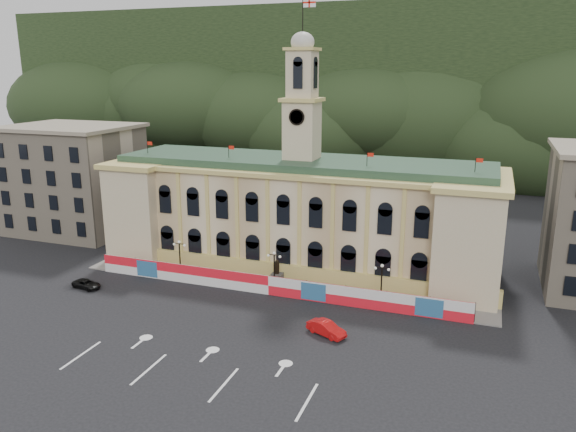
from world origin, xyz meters
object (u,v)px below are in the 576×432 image
(red_sedan, at_px, (326,328))
(lamp_center, at_px, (274,267))
(black_suv, at_px, (87,284))
(statue, at_px, (277,278))

(red_sedan, bearing_deg, lamp_center, 68.44)
(black_suv, bearing_deg, red_sedan, -84.21)
(lamp_center, relative_size, black_suv, 1.19)
(statue, bearing_deg, black_suv, -158.55)
(red_sedan, distance_m, black_suv, 33.42)
(statue, height_order, black_suv, statue)
(black_suv, bearing_deg, lamp_center, -61.27)
(statue, relative_size, red_sedan, 0.77)
(statue, xyz_separation_m, black_suv, (-23.30, -9.16, -0.62))
(statue, distance_m, black_suv, 25.05)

